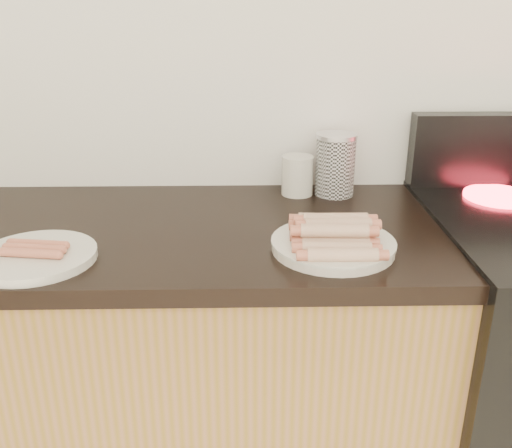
{
  "coord_description": "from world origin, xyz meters",
  "views": [
    {
      "loc": [
        -0.06,
        0.45,
        1.4
      ],
      "look_at": [
        -0.03,
        1.62,
        0.93
      ],
      "focal_mm": 40.0,
      "sensor_mm": 36.0,
      "label": 1
    }
  ],
  "objects_px": {
    "side_plate": "(35,257)",
    "canister": "(335,164)",
    "main_plate": "(333,246)",
    "mug": "(297,175)"
  },
  "relations": [
    {
      "from": "side_plate",
      "to": "canister",
      "type": "bearing_deg",
      "value": 31.25
    },
    {
      "from": "main_plate",
      "to": "side_plate",
      "type": "height_order",
      "value": "same"
    },
    {
      "from": "side_plate",
      "to": "mug",
      "type": "height_order",
      "value": "mug"
    },
    {
      "from": "main_plate",
      "to": "mug",
      "type": "relative_size",
      "value": 2.45
    },
    {
      "from": "side_plate",
      "to": "mug",
      "type": "relative_size",
      "value": 2.32
    },
    {
      "from": "side_plate",
      "to": "canister",
      "type": "height_order",
      "value": "canister"
    },
    {
      "from": "side_plate",
      "to": "canister",
      "type": "distance_m",
      "value": 0.79
    },
    {
      "from": "main_plate",
      "to": "canister",
      "type": "xyz_separation_m",
      "value": [
        0.06,
        0.37,
        0.08
      ]
    },
    {
      "from": "canister",
      "to": "mug",
      "type": "distance_m",
      "value": 0.1
    },
    {
      "from": "main_plate",
      "to": "canister",
      "type": "relative_size",
      "value": 1.55
    }
  ]
}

